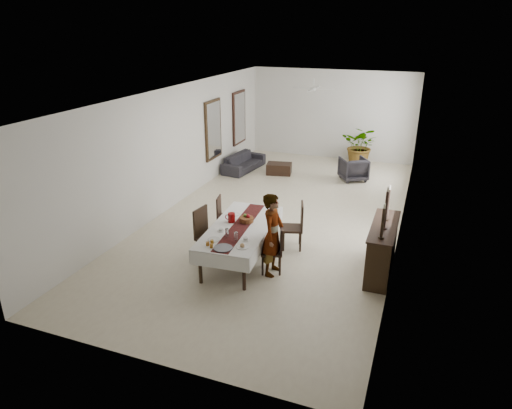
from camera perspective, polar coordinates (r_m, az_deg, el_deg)
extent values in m
cube|color=beige|center=(12.02, 3.08, -1.39)|extent=(6.00, 12.00, 0.00)
cube|color=white|center=(11.16, 3.42, 13.90)|extent=(6.00, 12.00, 0.02)
cube|color=silver|center=(17.16, 9.46, 11.00)|extent=(6.00, 0.02, 3.20)
cube|color=silver|center=(6.43, -13.41, -7.94)|extent=(6.00, 0.02, 3.20)
cube|color=silver|center=(12.68, -9.89, 7.19)|extent=(0.02, 12.00, 3.20)
cube|color=silver|center=(11.01, 18.33, 4.17)|extent=(0.02, 12.00, 3.20)
cube|color=black|center=(9.56, -1.94, -2.92)|extent=(1.19, 2.49, 0.05)
cylinder|color=black|center=(8.92, -6.98, -7.74)|extent=(0.08, 0.08, 0.71)
cylinder|color=black|center=(8.64, -1.49, -8.61)|extent=(0.08, 0.08, 0.71)
cylinder|color=black|center=(10.84, -2.24, -2.02)|extent=(0.08, 0.08, 0.71)
cylinder|color=black|center=(10.61, 2.32, -2.57)|extent=(0.08, 0.08, 0.71)
cube|color=white|center=(9.54, -1.94, -2.75)|extent=(1.38, 2.69, 0.01)
cube|color=white|center=(9.79, -5.22, -3.12)|extent=(0.20, 2.60, 0.30)
cube|color=white|center=(9.45, 1.48, -3.98)|extent=(0.20, 2.60, 0.30)
cube|color=silver|center=(8.52, -4.68, -7.12)|extent=(1.19, 0.10, 0.30)
cube|color=white|center=(10.74, 0.24, -0.71)|extent=(1.19, 0.10, 0.30)
cube|color=#551918|center=(9.54, -1.94, -2.71)|extent=(0.54, 2.54, 0.00)
cylinder|color=maroon|center=(9.71, -3.08, -1.64)|extent=(0.16, 0.16, 0.20)
torus|color=maroon|center=(9.73, -3.56, -1.59)|extent=(0.12, 0.03, 0.12)
cylinder|color=white|center=(8.91, -2.53, -3.98)|extent=(0.07, 0.07, 0.17)
cylinder|color=silver|center=(9.06, -3.65, -3.54)|extent=(0.07, 0.07, 0.17)
cylinder|color=silver|center=(8.92, -1.31, -4.32)|extent=(0.09, 0.09, 0.06)
cylinder|color=white|center=(8.93, -1.31, -4.46)|extent=(0.15, 0.15, 0.01)
cylinder|color=silver|center=(9.32, -4.39, -3.19)|extent=(0.09, 0.09, 0.06)
cylinder|color=silver|center=(9.33, -4.39, -3.32)|extent=(0.15, 0.15, 0.01)
cylinder|color=silver|center=(8.67, -1.73, -5.32)|extent=(0.24, 0.24, 0.02)
sphere|color=tan|center=(8.66, -1.73, -5.16)|extent=(0.09, 0.09, 0.09)
cylinder|color=silver|center=(8.99, -5.29, -4.36)|extent=(0.24, 0.24, 0.02)
cylinder|color=silver|center=(10.12, -2.69, -1.21)|extent=(0.24, 0.24, 0.02)
cylinder|color=#3D3E42|center=(8.64, -4.15, -5.45)|extent=(0.36, 0.36, 0.02)
cylinder|color=#945A15|center=(8.68, -5.61, -5.17)|extent=(0.06, 0.06, 0.08)
cylinder|color=#8E5314|center=(8.76, -6.07, -4.91)|extent=(0.06, 0.06, 0.08)
cylinder|color=#9C6316|center=(8.83, -5.52, -4.67)|extent=(0.06, 0.06, 0.08)
cylinder|color=brown|center=(9.73, -1.20, -1.89)|extent=(0.30, 0.30, 0.10)
sphere|color=maroon|center=(9.71, -0.99, -1.46)|extent=(0.09, 0.09, 0.09)
sphere|color=#578929|center=(9.73, -1.37, -1.39)|extent=(0.08, 0.08, 0.08)
cube|color=black|center=(9.22, 1.92, -5.89)|extent=(0.54, 0.54, 0.05)
cylinder|color=black|center=(9.19, 3.01, -7.69)|extent=(0.05, 0.05, 0.42)
cylinder|color=black|center=(9.49, 2.94, -6.66)|extent=(0.05, 0.05, 0.42)
cylinder|color=black|center=(9.18, 0.83, -7.68)|extent=(0.05, 0.05, 0.42)
cylinder|color=black|center=(9.48, 0.84, -6.65)|extent=(0.05, 0.05, 0.42)
cube|color=black|center=(9.10, 3.16, -4.29)|extent=(0.18, 0.41, 0.54)
cube|color=black|center=(10.17, 4.54, -2.98)|extent=(0.57, 0.57, 0.05)
cylinder|color=black|center=(10.12, 5.56, -4.73)|extent=(0.06, 0.06, 0.45)
cylinder|color=black|center=(10.45, 5.50, -3.82)|extent=(0.06, 0.06, 0.45)
cylinder|color=black|center=(10.11, 3.46, -4.69)|extent=(0.06, 0.06, 0.45)
cylinder|color=black|center=(10.44, 3.46, -3.78)|extent=(0.06, 0.06, 0.45)
cube|color=black|center=(10.06, 5.76, -1.41)|extent=(0.17, 0.44, 0.58)
cube|color=black|center=(9.70, -5.80, -4.13)|extent=(0.54, 0.54, 0.05)
cylinder|color=black|center=(10.07, -6.05, -4.82)|extent=(0.05, 0.05, 0.47)
cylinder|color=black|center=(9.78, -7.35, -5.71)|extent=(0.05, 0.05, 0.47)
cylinder|color=black|center=(9.87, -4.16, -5.32)|extent=(0.05, 0.05, 0.47)
cylinder|color=black|center=(9.58, -5.43, -6.25)|extent=(0.05, 0.05, 0.47)
cube|color=black|center=(9.68, -6.95, -2.11)|extent=(0.11, 0.48, 0.61)
cube|color=black|center=(10.89, -3.72, -1.62)|extent=(0.46, 0.46, 0.04)
cylinder|color=black|center=(11.15, -4.32, -2.26)|extent=(0.05, 0.05, 0.39)
cylinder|color=black|center=(10.87, -4.69, -2.94)|extent=(0.05, 0.05, 0.39)
cylinder|color=black|center=(11.09, -2.71, -2.37)|extent=(0.05, 0.05, 0.39)
cylinder|color=black|center=(10.80, -3.04, -3.05)|extent=(0.05, 0.05, 0.39)
cube|color=black|center=(10.82, -4.67, -0.26)|extent=(0.12, 0.39, 0.50)
imported|color=gray|center=(8.98, 2.12, -3.78)|extent=(0.43, 0.63, 1.70)
cube|color=black|center=(9.49, 15.45, -5.49)|extent=(0.45, 1.68, 1.01)
cube|color=black|center=(9.27, 15.77, -2.62)|extent=(0.49, 1.75, 0.03)
cylinder|color=black|center=(8.69, 15.36, -4.00)|extent=(0.11, 0.11, 0.03)
cylinder|color=black|center=(8.57, 15.56, -2.21)|extent=(0.06, 0.06, 0.56)
cylinder|color=beige|center=(8.45, 15.78, -0.20)|extent=(0.04, 0.04, 0.09)
cylinder|color=black|center=(9.10, 15.68, -2.84)|extent=(0.11, 0.11, 0.03)
cylinder|color=black|center=(8.95, 15.92, -0.62)|extent=(0.06, 0.06, 0.73)
cylinder|color=beige|center=(8.81, 16.19, 1.83)|extent=(0.04, 0.04, 0.09)
cylinder|color=black|center=(9.51, 15.96, -1.78)|extent=(0.11, 0.11, 0.03)
cylinder|color=black|center=(9.39, 16.16, 0.03)|extent=(0.06, 0.06, 0.62)
cylinder|color=silver|center=(9.27, 16.39, 2.06)|extent=(0.04, 0.04, 0.09)
imported|color=#29262C|center=(15.72, -1.53, 5.33)|extent=(0.99, 1.96, 0.55)
imported|color=#2B272C|center=(14.97, 12.07, 4.37)|extent=(1.08, 1.09, 0.73)
cube|color=black|center=(15.32, 2.90, 4.49)|extent=(0.89, 0.68, 0.36)
imported|color=#285923|center=(16.58, 13.00, 7.18)|extent=(1.39, 1.25, 1.40)
cube|color=black|center=(14.54, -5.38, 9.28)|extent=(0.06, 1.05, 1.85)
cube|color=silver|center=(14.53, -5.25, 9.27)|extent=(0.01, 0.90, 1.70)
cube|color=black|center=(16.41, -2.14, 10.79)|extent=(0.06, 1.05, 1.85)
cube|color=silver|center=(16.40, -2.03, 10.79)|extent=(0.01, 0.90, 1.70)
cylinder|color=silver|center=(14.04, 7.23, 14.97)|extent=(0.04, 0.04, 0.20)
cylinder|color=silver|center=(14.06, 7.19, 14.17)|extent=(0.16, 0.16, 0.08)
cube|color=silver|center=(14.40, 7.54, 14.32)|extent=(0.10, 0.55, 0.01)
cube|color=silver|center=(13.73, 6.83, 14.00)|extent=(0.10, 0.55, 0.01)
cube|color=white|center=(13.98, 8.62, 14.05)|extent=(0.55, 0.10, 0.01)
cube|color=silver|center=(14.15, 5.77, 14.27)|extent=(0.55, 0.10, 0.01)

